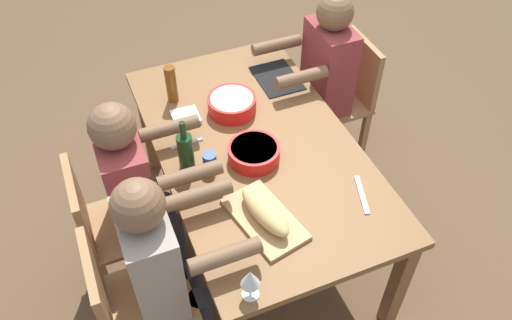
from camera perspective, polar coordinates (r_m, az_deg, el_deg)
ground_plane at (r=3.21m, az=0.00°, el=-7.83°), size 8.00×8.00×0.00m
dining_table at (r=2.71m, az=0.00°, el=0.40°), size 1.70×0.97×0.74m
chair_near_right at (r=2.47m, az=-13.71°, el=-14.80°), size 0.40×0.40×0.85m
diner_near_right at (r=2.29m, az=-10.15°, el=-10.85°), size 0.41×0.53×1.20m
chair_near_center at (r=2.75m, az=-15.84°, el=-6.73°), size 0.40×0.40×0.85m
diner_near_center at (r=2.59m, az=-12.85°, el=-2.70°), size 0.41×0.53×1.20m
chair_far_left at (r=3.43m, az=9.60°, el=7.17°), size 0.40×0.40×0.85m
diner_far_left at (r=3.22m, az=7.19°, el=9.43°), size 0.41×0.53×1.20m
serving_bowl_salad at (r=2.55m, az=-0.24°, el=0.89°), size 0.26×0.26×0.08m
serving_bowl_pasta at (r=2.82m, az=-2.64°, el=6.18°), size 0.26×0.26×0.09m
cutting_board at (r=2.33m, az=0.96°, el=-6.44°), size 0.44×0.30×0.02m
bread_loaf at (r=2.28m, az=0.98°, el=-5.59°), size 0.34×0.17×0.09m
wine_bottle at (r=2.49m, az=-7.68°, el=0.95°), size 0.08×0.08×0.29m
beer_bottle at (r=2.89m, az=-9.23°, el=8.17°), size 0.06×0.06×0.22m
wine_glass at (r=2.03m, az=-0.64°, el=-12.87°), size 0.08×0.08×0.17m
cup_near_center at (r=2.51m, az=-5.07°, el=-0.19°), size 0.07×0.07×0.10m
fork_near_center at (r=2.68m, az=-7.56°, el=1.81°), size 0.02×0.17×0.01m
placemat_far_left at (r=3.08m, az=2.29°, el=8.93°), size 0.32×0.23×0.01m
carving_knife at (r=2.47m, az=11.47°, el=-3.71°), size 0.23×0.09×0.01m
napkin_stack at (r=2.82m, az=-7.67°, el=4.67°), size 0.14×0.14×0.02m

